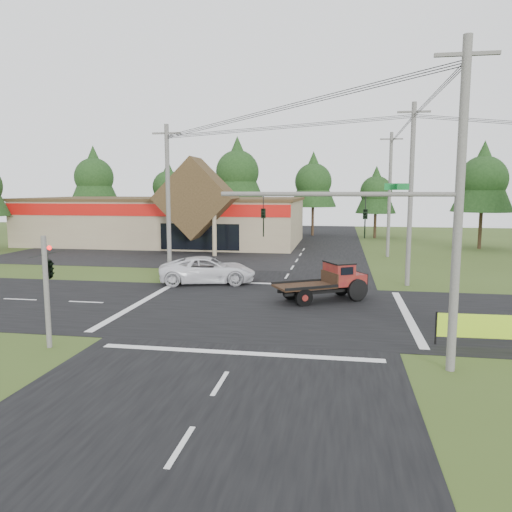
# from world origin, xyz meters

# --- Properties ---
(ground) EXTENTS (120.00, 120.00, 0.00)m
(ground) POSITION_xyz_m (0.00, 0.00, 0.00)
(ground) COLOR #384B1A
(ground) RESTS_ON ground
(road_ns) EXTENTS (12.00, 120.00, 0.02)m
(road_ns) POSITION_xyz_m (0.00, 0.00, 0.01)
(road_ns) COLOR black
(road_ns) RESTS_ON ground
(road_ew) EXTENTS (120.00, 12.00, 0.02)m
(road_ew) POSITION_xyz_m (0.00, 0.00, 0.01)
(road_ew) COLOR black
(road_ew) RESTS_ON ground
(parking_apron) EXTENTS (28.00, 14.00, 0.02)m
(parking_apron) POSITION_xyz_m (-14.00, 19.00, 0.01)
(parking_apron) COLOR black
(parking_apron) RESTS_ON ground
(cvs_building) EXTENTS (30.40, 18.20, 9.19)m
(cvs_building) POSITION_xyz_m (-15.70, 29.57, 2.78)
(cvs_building) COLOR gray
(cvs_building) RESTS_ON ground
(traffic_signal_mast) EXTENTS (8.12, 0.24, 7.00)m
(traffic_signal_mast) POSITION_xyz_m (5.82, -7.50, 4.43)
(traffic_signal_mast) COLOR #595651
(traffic_signal_mast) RESTS_ON ground
(traffic_signal_corner) EXTENTS (0.53, 2.48, 4.40)m
(traffic_signal_corner) POSITION_xyz_m (-7.50, -7.32, 3.52)
(traffic_signal_corner) COLOR #595651
(traffic_signal_corner) RESTS_ON ground
(utility_pole_nr) EXTENTS (2.00, 0.30, 11.00)m
(utility_pole_nr) POSITION_xyz_m (7.50, -7.50, 5.64)
(utility_pole_nr) COLOR #595651
(utility_pole_nr) RESTS_ON ground
(utility_pole_nw) EXTENTS (2.00, 0.30, 10.50)m
(utility_pole_nw) POSITION_xyz_m (-8.00, 8.00, 5.39)
(utility_pole_nw) COLOR #595651
(utility_pole_nw) RESTS_ON ground
(utility_pole_ne) EXTENTS (2.00, 0.30, 11.50)m
(utility_pole_ne) POSITION_xyz_m (8.00, 8.00, 5.89)
(utility_pole_ne) COLOR #595651
(utility_pole_ne) RESTS_ON ground
(utility_pole_n) EXTENTS (2.00, 0.30, 11.20)m
(utility_pole_n) POSITION_xyz_m (8.00, 22.00, 5.74)
(utility_pole_n) COLOR #595651
(utility_pole_n) RESTS_ON ground
(tree_row_a) EXTENTS (6.72, 6.72, 12.12)m
(tree_row_a) POSITION_xyz_m (-30.00, 40.00, 8.05)
(tree_row_a) COLOR #332316
(tree_row_a) RESTS_ON ground
(tree_row_b) EXTENTS (5.60, 5.60, 10.10)m
(tree_row_b) POSITION_xyz_m (-20.00, 42.00, 6.70)
(tree_row_b) COLOR #332316
(tree_row_b) RESTS_ON ground
(tree_row_c) EXTENTS (7.28, 7.28, 13.13)m
(tree_row_c) POSITION_xyz_m (-10.00, 41.00, 8.72)
(tree_row_c) COLOR #332316
(tree_row_c) RESTS_ON ground
(tree_row_d) EXTENTS (6.16, 6.16, 11.11)m
(tree_row_d) POSITION_xyz_m (0.00, 42.00, 7.38)
(tree_row_d) COLOR #332316
(tree_row_d) RESTS_ON ground
(tree_row_e) EXTENTS (5.04, 5.04, 9.09)m
(tree_row_e) POSITION_xyz_m (8.00, 40.00, 6.03)
(tree_row_e) COLOR #332316
(tree_row_e) RESTS_ON ground
(tree_side_ne) EXTENTS (6.16, 6.16, 11.11)m
(tree_side_ne) POSITION_xyz_m (18.00, 30.00, 7.38)
(tree_side_ne) COLOR #332316
(tree_side_ne) RESTS_ON ground
(antique_flatbed_truck) EXTENTS (5.51, 4.34, 2.18)m
(antique_flatbed_truck) POSITION_xyz_m (2.75, 2.57, 1.09)
(antique_flatbed_truck) COLOR #5B0D15
(antique_flatbed_truck) RESTS_ON ground
(roadside_banner) EXTENTS (3.93, 0.21, 1.34)m
(roadside_banner) POSITION_xyz_m (9.44, -4.54, 0.67)
(roadside_banner) COLOR #9CD21C
(roadside_banner) RESTS_ON ground
(white_pickup) EXTENTS (6.78, 4.31, 1.74)m
(white_pickup) POSITION_xyz_m (-4.91, 6.66, 0.87)
(white_pickup) COLOR white
(white_pickup) RESTS_ON ground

